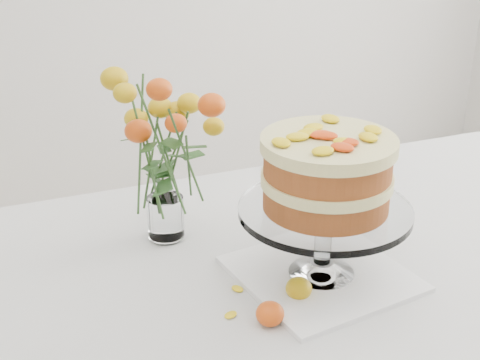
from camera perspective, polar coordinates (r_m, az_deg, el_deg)
name	(u,v)px	position (r m, az deg, el deg)	size (l,w,h in m)	color
table	(345,284)	(1.42, 8.98, -8.77)	(1.43, 0.93, 0.76)	tan
napkin	(321,274)	(1.28, 6.93, -7.96)	(0.29, 0.29, 0.01)	white
cake_stand	(327,181)	(1.19, 7.40, -0.05)	(0.31, 0.31, 0.28)	silver
rose_vase	(162,139)	(1.31, -6.71, 3.49)	(0.31, 0.31, 0.38)	silver
loose_rose_near	(299,289)	(1.21, 5.06, -9.21)	(0.08, 0.05, 0.04)	gold
loose_rose_far	(270,314)	(1.14, 2.60, -11.34)	(0.09, 0.05, 0.04)	#D84F0A
stray_petal_a	(318,287)	(1.25, 6.71, -9.08)	(0.03, 0.02, 0.00)	yellow
stray_petal_b	(377,287)	(1.26, 11.63, -8.96)	(0.03, 0.02, 0.00)	yellow
stray_petal_c	(408,294)	(1.26, 14.17, -9.44)	(0.03, 0.02, 0.00)	yellow
stray_petal_d	(237,289)	(1.23, -0.22, -9.28)	(0.03, 0.02, 0.00)	yellow
stray_petal_e	(231,315)	(1.17, -0.80, -11.45)	(0.03, 0.02, 0.00)	yellow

